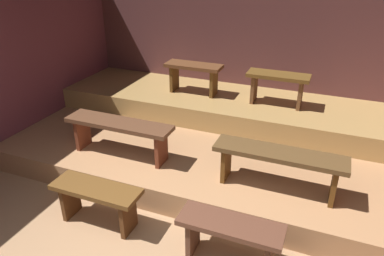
# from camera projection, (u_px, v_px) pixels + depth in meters

# --- Properties ---
(ground) EXTENTS (6.29, 5.13, 0.08)m
(ground) POSITION_uv_depth(u_px,v_px,m) (198.00, 185.00, 4.70)
(ground) COLOR #A37955
(wall_back) EXTENTS (6.29, 0.06, 2.39)m
(wall_back) POSITION_uv_depth(u_px,v_px,m) (247.00, 52.00, 5.98)
(wall_back) COLOR brown
(wall_back) RESTS_ON ground
(wall_left) EXTENTS (0.06, 5.13, 2.39)m
(wall_left) POSITION_uv_depth(u_px,v_px,m) (16.00, 70.00, 5.08)
(wall_left) COLOR brown
(wall_left) RESTS_ON ground
(platform_lower) EXTENTS (5.49, 2.91, 0.32)m
(platform_lower) POSITION_uv_depth(u_px,v_px,m) (216.00, 147.00, 5.20)
(platform_lower) COLOR #AB7950
(platform_lower) RESTS_ON ground
(platform_middle) EXTENTS (5.49, 1.35, 0.32)m
(platform_middle) POSITION_uv_depth(u_px,v_px,m) (233.00, 107.00, 5.71)
(platform_middle) COLOR #AB834A
(platform_middle) RESTS_ON platform_lower
(bench_floor_left) EXTENTS (0.98, 0.34, 0.47)m
(bench_floor_left) POSITION_uv_depth(u_px,v_px,m) (97.00, 196.00, 3.85)
(bench_floor_left) COLOR brown
(bench_floor_left) RESTS_ON ground
(bench_floor_right) EXTENTS (0.98, 0.34, 0.47)m
(bench_floor_right) POSITION_uv_depth(u_px,v_px,m) (230.00, 233.00, 3.35)
(bench_floor_right) COLOR brown
(bench_floor_right) RESTS_ON ground
(bench_lower_left) EXTENTS (1.41, 0.34, 0.47)m
(bench_lower_left) POSITION_uv_depth(u_px,v_px,m) (119.00, 129.00, 4.54)
(bench_lower_left) COLOR brown
(bench_lower_left) RESTS_ON platform_lower
(bench_lower_right) EXTENTS (1.41, 0.34, 0.47)m
(bench_lower_right) POSITION_uv_depth(u_px,v_px,m) (279.00, 160.00, 3.87)
(bench_lower_right) COLOR brown
(bench_lower_right) RESTS_ON platform_lower
(bench_middle_left) EXTENTS (0.89, 0.34, 0.47)m
(bench_middle_left) POSITION_uv_depth(u_px,v_px,m) (194.00, 72.00, 5.70)
(bench_middle_left) COLOR brown
(bench_middle_left) RESTS_ON platform_middle
(bench_middle_right) EXTENTS (0.89, 0.34, 0.47)m
(bench_middle_right) POSITION_uv_depth(u_px,v_px,m) (278.00, 82.00, 5.26)
(bench_middle_right) COLOR brown
(bench_middle_right) RESTS_ON platform_middle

